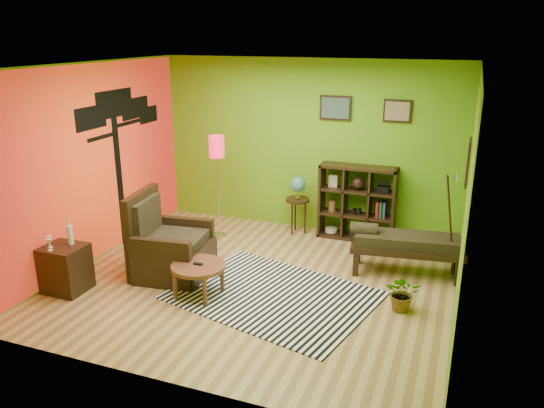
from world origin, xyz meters
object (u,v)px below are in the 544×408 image
at_px(side_cabinet, 66,268).
at_px(potted_plant, 403,296).
at_px(coffee_table, 198,269).
at_px(globe_table, 298,191).
at_px(floor_lamp, 217,156).
at_px(bench, 404,243).
at_px(cube_shelf, 358,203).
at_px(armchair, 168,250).

height_order(side_cabinet, potted_plant, side_cabinet).
xyz_separation_m(coffee_table, globe_table, (0.49, 2.52, 0.36)).
relative_size(side_cabinet, floor_lamp, 0.56).
bearing_deg(potted_plant, side_cabinet, -166.41).
height_order(coffee_table, floor_lamp, floor_lamp).
distance_m(coffee_table, bench, 2.79).
bearing_deg(cube_shelf, side_cabinet, -135.29).
relative_size(globe_table, cube_shelf, 0.80).
distance_m(side_cabinet, globe_table, 3.71).
relative_size(armchair, potted_plant, 2.53).
distance_m(globe_table, potted_plant, 2.86).
relative_size(floor_lamp, bench, 1.06).
bearing_deg(floor_lamp, globe_table, 28.12).
bearing_deg(side_cabinet, globe_table, 54.46).
bearing_deg(potted_plant, bench, 97.50).
height_order(armchair, floor_lamp, floor_lamp).
relative_size(cube_shelf, bench, 0.77).
bearing_deg(side_cabinet, armchair, 42.93).
distance_m(coffee_table, side_cabinet, 1.72).
height_order(globe_table, bench, globe_table).
relative_size(globe_table, bench, 0.61).
relative_size(armchair, cube_shelf, 0.96).
distance_m(armchair, side_cabinet, 1.32).
xyz_separation_m(coffee_table, potted_plant, (2.46, 0.52, -0.18)).
distance_m(floor_lamp, bench, 3.12).
bearing_deg(globe_table, armchair, -119.23).
relative_size(globe_table, potted_plant, 2.10).
xyz_separation_m(floor_lamp, bench, (2.97, -0.36, -0.90)).
distance_m(side_cabinet, potted_plant, 4.23).
bearing_deg(globe_table, coffee_table, -100.93).
relative_size(cube_shelf, potted_plant, 2.64).
height_order(floor_lamp, globe_table, floor_lamp).
bearing_deg(bench, side_cabinet, -152.99).
bearing_deg(coffee_table, armchair, 148.43).
bearing_deg(armchair, side_cabinet, -137.07).
height_order(coffee_table, armchair, armchair).
bearing_deg(bench, coffee_table, -146.28).
xyz_separation_m(armchair, side_cabinet, (-0.97, -0.90, -0.04)).
distance_m(coffee_table, armchair, 0.81).
bearing_deg(side_cabinet, coffee_table, 16.09).
distance_m(armchair, bench, 3.21).
distance_m(armchair, cube_shelf, 3.07).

